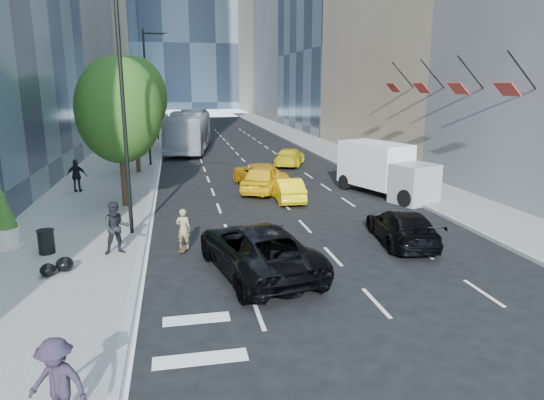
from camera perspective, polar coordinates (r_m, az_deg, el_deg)
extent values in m
plane|color=black|center=(17.95, 4.12, -6.85)|extent=(160.00, 160.00, 0.00)
cube|color=slate|center=(46.83, -16.73, 5.35)|extent=(6.00, 120.00, 0.15)
cube|color=slate|center=(48.83, 6.16, 6.15)|extent=(4.00, 120.00, 0.15)
cylinder|color=black|center=(20.34, -17.06, 9.87)|extent=(0.16, 0.16, 10.00)
cylinder|color=black|center=(38.28, -14.51, 11.44)|extent=(0.16, 0.16, 10.00)
cylinder|color=black|center=(38.40, -13.53, 18.53)|extent=(1.80, 0.12, 0.12)
cube|color=#99998C|center=(38.38, -12.11, 18.45)|extent=(0.50, 0.22, 0.15)
cylinder|color=black|center=(25.75, -17.06, 2.81)|extent=(0.30, 0.30, 3.15)
ellipsoid|color=#193A0F|center=(25.38, -17.57, 10.05)|extent=(4.20, 4.20, 5.25)
cylinder|color=black|center=(35.58, -15.57, 5.89)|extent=(0.30, 0.30, 3.38)
ellipsoid|color=#193A0F|center=(35.32, -15.93, 11.50)|extent=(4.50, 4.50, 5.62)
cylinder|color=black|center=(48.51, -14.51, 7.58)|extent=(0.30, 0.30, 2.93)
ellipsoid|color=#193A0F|center=(48.31, -14.72, 11.14)|extent=(3.90, 3.90, 4.88)
cylinder|color=black|center=(56.35, -13.35, 9.57)|extent=(0.14, 0.14, 5.20)
imported|color=black|center=(56.27, -13.44, 11.19)|extent=(2.48, 0.53, 1.00)
cylinder|color=black|center=(25.60, 27.33, 13.42)|extent=(1.75, 0.08, 1.75)
cube|color=#A92F27|center=(25.20, 25.94, 11.64)|extent=(0.64, 1.30, 0.64)
cylinder|color=black|center=(28.86, 22.32, 13.74)|extent=(1.75, 0.08, 1.75)
cube|color=#A92F27|center=(28.51, 21.05, 12.15)|extent=(0.64, 1.30, 0.64)
cylinder|color=black|center=(32.29, 18.34, 13.92)|extent=(1.75, 0.08, 1.75)
cube|color=#A92F27|center=(31.97, 17.19, 12.48)|extent=(0.64, 1.30, 0.64)
cylinder|color=black|center=(35.84, 15.14, 14.01)|extent=(1.75, 0.08, 1.75)
cube|color=#A92F27|center=(35.55, 14.09, 12.71)|extent=(0.64, 1.30, 0.64)
imported|color=#857953|center=(18.72, -10.38, -3.66)|extent=(0.65, 0.52, 1.56)
imported|color=black|center=(16.33, -1.71, -5.77)|extent=(3.95, 6.50, 1.68)
imported|color=black|center=(20.08, 15.04, -2.98)|extent=(2.57, 5.01, 1.39)
imported|color=yellow|center=(28.68, -0.96, 2.61)|extent=(3.73, 5.19, 1.64)
imported|color=yellow|center=(26.48, 1.80, 1.29)|extent=(1.48, 3.94, 1.28)
imported|color=orange|center=(30.14, -1.48, 3.00)|extent=(2.99, 5.61, 1.50)
imported|color=yellow|center=(38.10, 2.11, 5.08)|extent=(3.51, 5.04, 1.36)
imported|color=#BABCC1|center=(47.44, -9.72, 8.01)|extent=(4.93, 13.78, 3.75)
cube|color=silver|center=(28.98, 12.00, 4.18)|extent=(3.48, 4.71, 2.47)
cube|color=gray|center=(26.93, 16.41, 1.84)|extent=(2.60, 2.43, 2.11)
cylinder|color=black|center=(26.12, 15.47, 0.22)|extent=(0.61, 0.97, 0.92)
cylinder|color=black|center=(27.52, 18.25, 0.69)|extent=(0.61, 0.97, 0.92)
cylinder|color=black|center=(29.66, 8.60, 2.10)|extent=(0.61, 0.97, 0.92)
cylinder|color=black|center=(30.90, 11.37, 2.44)|extent=(0.61, 0.97, 0.92)
imported|color=black|center=(18.53, -17.86, -3.14)|extent=(1.07, 0.90, 1.96)
imported|color=black|center=(30.06, -21.99, 2.66)|extent=(1.15, 0.57, 1.89)
imported|color=#251D2C|center=(9.97, -23.94, -19.17)|extent=(1.30, 1.03, 1.76)
cylinder|color=black|center=(19.67, -25.03, -4.52)|extent=(0.57, 0.57, 0.86)
cylinder|color=#BAAE9B|center=(21.02, -28.75, -3.90)|extent=(0.99, 0.99, 0.79)
cone|color=#193A0F|center=(20.73, -29.12, -0.75)|extent=(0.89, 0.89, 1.59)
ellipsoid|color=black|center=(17.64, -23.22, -6.96)|extent=(0.57, 0.63, 0.48)
ellipsoid|color=black|center=(17.43, -24.88, -7.48)|extent=(0.50, 0.55, 0.42)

